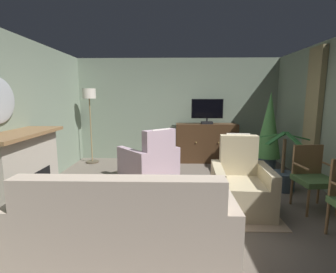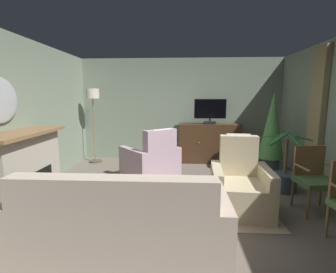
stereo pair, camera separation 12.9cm
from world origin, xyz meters
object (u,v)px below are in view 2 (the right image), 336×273
(floor_lamp, at_px, (93,104))
(sofa_floral, at_px, (121,228))
(tv_cabinet, at_px, (209,144))
(potted_plant_tall_palm_by_window, at_px, (284,179))
(fireplace, at_px, (23,172))
(tv_remote, at_px, (149,178))
(potted_plant_small_fern_corner, at_px, (272,130))
(television, at_px, (210,111))
(coffee_table, at_px, (147,184))
(armchair_near_window, at_px, (240,188))
(armchair_angled_to_table, at_px, (151,162))
(side_chair_mid_row, at_px, (314,177))

(floor_lamp, bearing_deg, sofa_floral, -67.00)
(tv_cabinet, distance_m, potted_plant_tall_palm_by_window, 2.24)
(fireplace, relative_size, tv_cabinet, 1.00)
(tv_cabinet, distance_m, floor_lamp, 3.08)
(tv_remote, distance_m, potted_plant_small_fern_corner, 2.92)
(fireplace, bearing_deg, tv_cabinet, 42.95)
(television, relative_size, potted_plant_small_fern_corner, 0.44)
(floor_lamp, bearing_deg, coffee_table, -56.41)
(coffee_table, relative_size, floor_lamp, 0.63)
(coffee_table, bearing_deg, floor_lamp, 123.59)
(coffee_table, xyz_separation_m, armchair_near_window, (1.37, -0.03, -0.03))
(television, relative_size, floor_lamp, 0.42)
(sofa_floral, height_order, potted_plant_small_fern_corner, potted_plant_small_fern_corner)
(tv_remote, relative_size, potted_plant_tall_palm_by_window, 0.16)
(tv_cabinet, relative_size, tv_remote, 9.07)
(television, xyz_separation_m, sofa_floral, (-1.32, -3.86, -0.99))
(television, distance_m, sofa_floral, 4.20)
(tv_cabinet, distance_m, sofa_floral, 4.13)
(fireplace, xyz_separation_m, floor_lamp, (0.14, 2.67, 0.91))
(fireplace, height_order, armchair_angled_to_table, fireplace)
(potted_plant_tall_palm_by_window, xyz_separation_m, potted_plant_small_fern_corner, (0.06, 0.92, 0.74))
(tv_remote, height_order, sofa_floral, sofa_floral)
(armchair_angled_to_table, height_order, potted_plant_tall_palm_by_window, armchair_angled_to_table)
(tv_remote, height_order, potted_plant_small_fern_corner, potted_plant_small_fern_corner)
(fireplace, distance_m, sofa_floral, 2.05)
(armchair_angled_to_table, distance_m, floor_lamp, 2.29)
(potted_plant_small_fern_corner, bearing_deg, sofa_floral, -130.66)
(potted_plant_tall_palm_by_window, bearing_deg, floor_lamp, 156.47)
(armchair_angled_to_table, distance_m, side_chair_mid_row, 2.88)
(potted_plant_small_fern_corner, bearing_deg, fireplace, -156.57)
(fireplace, relative_size, side_chair_mid_row, 1.64)
(fireplace, bearing_deg, side_chair_mid_row, 2.15)
(armchair_angled_to_table, relative_size, side_chair_mid_row, 1.39)
(tv_remote, bearing_deg, television, -57.56)
(potted_plant_small_fern_corner, height_order, floor_lamp, floor_lamp)
(side_chair_mid_row, bearing_deg, armchair_near_window, -176.45)
(armchair_angled_to_table, xyz_separation_m, floor_lamp, (-1.59, 1.19, 1.14))
(tv_cabinet, xyz_separation_m, potted_plant_small_fern_corner, (1.19, -1.00, 0.49))
(television, height_order, coffee_table, television)
(tv_cabinet, bearing_deg, armchair_near_window, -86.67)
(floor_lamp, bearing_deg, tv_remote, -54.90)
(tv_cabinet, relative_size, floor_lamp, 0.83)
(potted_plant_tall_palm_by_window, xyz_separation_m, floor_lamp, (-4.03, 1.76, 1.25))
(tv_cabinet, bearing_deg, side_chair_mid_row, -65.25)
(tv_remote, distance_m, side_chair_mid_row, 2.43)
(side_chair_mid_row, bearing_deg, tv_remote, 178.40)
(coffee_table, bearing_deg, tv_remote, 78.03)
(tv_cabinet, bearing_deg, fireplace, -137.05)
(coffee_table, bearing_deg, side_chair_mid_row, 0.95)
(side_chair_mid_row, xyz_separation_m, potted_plant_small_fern_corner, (-0.04, 1.68, 0.46))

